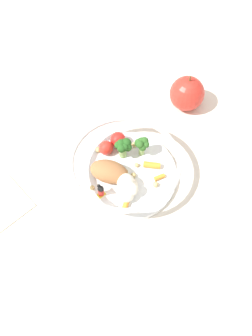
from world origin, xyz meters
TOP-DOWN VIEW (x-y plane):
  - ground_plane at (0.00, 0.00)m, footprint 2.40×2.40m
  - food_container at (-0.01, 0.00)m, footprint 0.22×0.22m
  - loose_apple at (-0.24, -0.08)m, footprint 0.08×0.08m

SIDE VIEW (x-z plane):
  - ground_plane at x=0.00m, z-range 0.00..0.00m
  - food_container at x=-0.01m, z-range 0.00..0.06m
  - loose_apple at x=-0.24m, z-range -0.01..0.09m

